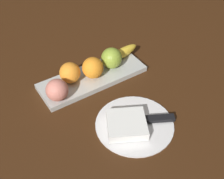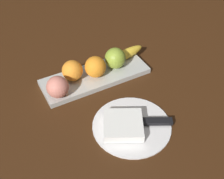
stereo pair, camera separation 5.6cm
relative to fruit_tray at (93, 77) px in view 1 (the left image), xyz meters
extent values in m
plane|color=#3A1F0D|center=(-0.03, -0.01, -0.01)|extent=(2.40, 2.40, 0.00)
cube|color=#BABDB8|center=(0.00, 0.00, 0.00)|extent=(0.38, 0.14, 0.02)
sphere|color=#88A333|center=(-0.08, 0.00, 0.05)|extent=(0.08, 0.08, 0.08)
ellipsoid|color=yellow|center=(-0.15, -0.03, 0.03)|extent=(0.16, 0.06, 0.04)
sphere|color=orange|center=(0.00, 0.00, 0.05)|extent=(0.07, 0.07, 0.07)
sphere|color=orange|center=(0.08, -0.02, 0.05)|extent=(0.07, 0.07, 0.07)
sphere|color=#D77C6C|center=(0.15, 0.04, 0.05)|extent=(0.07, 0.07, 0.07)
cylinder|color=white|center=(0.00, 0.25, -0.01)|extent=(0.24, 0.24, 0.01)
cube|color=white|center=(0.03, 0.25, 0.01)|extent=(0.15, 0.15, 0.03)
cube|color=silver|center=(-0.02, 0.26, 0.00)|extent=(0.14, 0.09, 0.00)
cube|color=black|center=(-0.07, 0.28, 0.00)|extent=(0.09, 0.06, 0.01)
camera|label=1|loc=(0.37, 0.70, 0.67)|focal=46.71mm
camera|label=2|loc=(0.32, 0.73, 0.67)|focal=46.71mm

